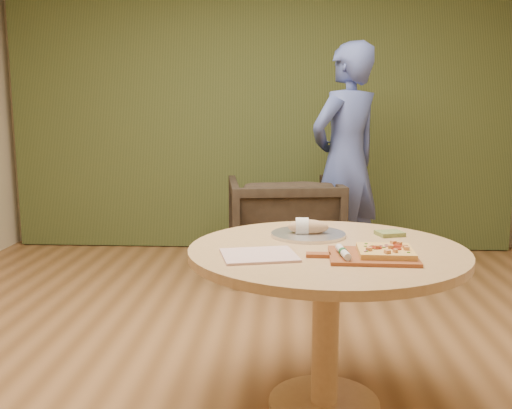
{
  "coord_description": "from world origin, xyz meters",
  "views": [
    {
      "loc": [
        0.26,
        -2.63,
        1.35
      ],
      "look_at": [
        0.1,
        0.25,
        0.87
      ],
      "focal_mm": 40.0,
      "sensor_mm": 36.0,
      "label": 1
    }
  ],
  "objects_px": {
    "serving_tray": "(308,234)",
    "person_standing": "(346,162)",
    "flatbread_pizza": "(386,251)",
    "armchair": "(283,221)",
    "pedestal_table": "(326,278)",
    "pizza_paddle": "(370,256)",
    "bread_roll": "(306,227)",
    "cutlery_roll": "(343,252)"
  },
  "relations": [
    {
      "from": "bread_roll",
      "to": "person_standing",
      "type": "distance_m",
      "value": 1.92
    },
    {
      "from": "cutlery_roll",
      "to": "armchair",
      "type": "relative_size",
      "value": 0.22
    },
    {
      "from": "armchair",
      "to": "person_standing",
      "type": "xyz_separation_m",
      "value": [
        0.49,
        -0.02,
        0.49
      ]
    },
    {
      "from": "pedestal_table",
      "to": "pizza_paddle",
      "type": "xyz_separation_m",
      "value": [
        0.16,
        -0.17,
        0.15
      ]
    },
    {
      "from": "cutlery_roll",
      "to": "serving_tray",
      "type": "bearing_deg",
      "value": 99.64
    },
    {
      "from": "person_standing",
      "to": "cutlery_roll",
      "type": "bearing_deg",
      "value": 43.94
    },
    {
      "from": "pizza_paddle",
      "to": "flatbread_pizza",
      "type": "bearing_deg",
      "value": 12.85
    },
    {
      "from": "cutlery_roll",
      "to": "bread_roll",
      "type": "distance_m",
      "value": 0.45
    },
    {
      "from": "cutlery_roll",
      "to": "person_standing",
      "type": "relative_size",
      "value": 0.11
    },
    {
      "from": "pizza_paddle",
      "to": "armchair",
      "type": "xyz_separation_m",
      "value": [
        -0.37,
        2.3,
        -0.31
      ]
    },
    {
      "from": "serving_tray",
      "to": "armchair",
      "type": "bearing_deg",
      "value": 93.92
    },
    {
      "from": "pedestal_table",
      "to": "flatbread_pizza",
      "type": "bearing_deg",
      "value": -34.84
    },
    {
      "from": "pedestal_table",
      "to": "flatbread_pizza",
      "type": "distance_m",
      "value": 0.32
    },
    {
      "from": "cutlery_roll",
      "to": "bread_roll",
      "type": "relative_size",
      "value": 1.03
    },
    {
      "from": "pizza_paddle",
      "to": "armchair",
      "type": "height_order",
      "value": "armchair"
    },
    {
      "from": "serving_tray",
      "to": "person_standing",
      "type": "height_order",
      "value": "person_standing"
    },
    {
      "from": "cutlery_roll",
      "to": "serving_tray",
      "type": "relative_size",
      "value": 0.56
    },
    {
      "from": "flatbread_pizza",
      "to": "armchair",
      "type": "xyz_separation_m",
      "value": [
        -0.43,
        2.29,
        -0.33
      ]
    },
    {
      "from": "pedestal_table",
      "to": "cutlery_roll",
      "type": "bearing_deg",
      "value": -75.82
    },
    {
      "from": "flatbread_pizza",
      "to": "serving_tray",
      "type": "height_order",
      "value": "flatbread_pizza"
    },
    {
      "from": "armchair",
      "to": "cutlery_roll",
      "type": "bearing_deg",
      "value": 88.8
    },
    {
      "from": "pizza_paddle",
      "to": "bread_roll",
      "type": "height_order",
      "value": "bread_roll"
    },
    {
      "from": "pedestal_table",
      "to": "serving_tray",
      "type": "xyz_separation_m",
      "value": [
        -0.07,
        0.23,
        0.15
      ]
    },
    {
      "from": "pedestal_table",
      "to": "flatbread_pizza",
      "type": "xyz_separation_m",
      "value": [
        0.23,
        -0.16,
        0.17
      ]
    },
    {
      "from": "flatbread_pizza",
      "to": "pedestal_table",
      "type": "bearing_deg",
      "value": 145.16
    },
    {
      "from": "pizza_paddle",
      "to": "person_standing",
      "type": "bearing_deg",
      "value": 88.66
    },
    {
      "from": "pedestal_table",
      "to": "armchair",
      "type": "relative_size",
      "value": 1.36
    },
    {
      "from": "flatbread_pizza",
      "to": "person_standing",
      "type": "bearing_deg",
      "value": 88.41
    },
    {
      "from": "flatbread_pizza",
      "to": "serving_tray",
      "type": "bearing_deg",
      "value": 128.08
    },
    {
      "from": "pedestal_table",
      "to": "pizza_paddle",
      "type": "relative_size",
      "value": 2.7
    },
    {
      "from": "serving_tray",
      "to": "person_standing",
      "type": "bearing_deg",
      "value": 79.05
    },
    {
      "from": "flatbread_pizza",
      "to": "person_standing",
      "type": "height_order",
      "value": "person_standing"
    },
    {
      "from": "serving_tray",
      "to": "bread_roll",
      "type": "height_order",
      "value": "bread_roll"
    },
    {
      "from": "cutlery_roll",
      "to": "bread_roll",
      "type": "bearing_deg",
      "value": 100.73
    },
    {
      "from": "serving_tray",
      "to": "person_standing",
      "type": "xyz_separation_m",
      "value": [
        0.36,
        1.88,
        0.18
      ]
    },
    {
      "from": "cutlery_roll",
      "to": "armchair",
      "type": "height_order",
      "value": "armchair"
    },
    {
      "from": "bread_roll",
      "to": "armchair",
      "type": "xyz_separation_m",
      "value": [
        -0.12,
        1.9,
        -0.35
      ]
    },
    {
      "from": "pizza_paddle",
      "to": "cutlery_roll",
      "type": "distance_m",
      "value": 0.12
    },
    {
      "from": "cutlery_roll",
      "to": "bread_roll",
      "type": "height_order",
      "value": "bread_roll"
    },
    {
      "from": "flatbread_pizza",
      "to": "person_standing",
      "type": "xyz_separation_m",
      "value": [
        0.06,
        2.27,
        0.16
      ]
    },
    {
      "from": "bread_roll",
      "to": "armchair",
      "type": "distance_m",
      "value": 1.94
    },
    {
      "from": "pedestal_table",
      "to": "person_standing",
      "type": "xyz_separation_m",
      "value": [
        0.29,
        2.11,
        0.32
      ]
    }
  ]
}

